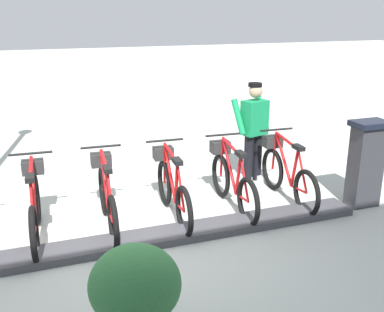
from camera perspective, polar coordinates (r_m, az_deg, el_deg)
name	(u,v)px	position (r m, az deg, el deg)	size (l,w,h in m)	color
ground_plane	(133,245)	(5.77, -7.37, -10.99)	(60.00, 60.00, 0.00)	silver
dock_rail_base	(133,241)	(5.75, -7.39, -10.56)	(0.44, 6.21, 0.10)	#47474C
payment_kiosk	(366,162)	(7.04, 20.92, -0.75)	(0.36, 0.52, 1.28)	#38383D
bike_docked_0	(286,173)	(7.00, 11.72, -2.05)	(1.72, 0.54, 1.02)	black
bike_docked_1	(232,180)	(6.60, 5.00, -2.99)	(1.72, 0.54, 1.02)	black
bike_docked_2	(172,188)	(6.29, -2.51, -3.99)	(1.72, 0.54, 1.02)	black
bike_docked_3	(107,196)	(6.11, -10.63, -4.99)	(1.72, 0.54, 1.02)	black
bike_docked_4	(35,206)	(6.06, -19.10, -5.93)	(1.72, 0.54, 1.02)	black
worker_near_rack	(254,129)	(7.52, 7.73, 3.38)	(0.52, 0.69, 1.66)	white
planter_bush	(136,296)	(3.92, -7.09, -16.98)	(0.76, 0.76, 0.97)	#59544C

